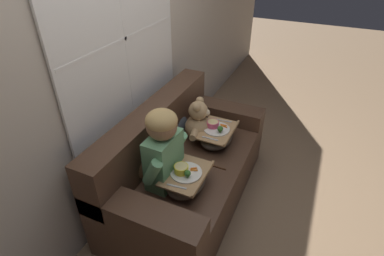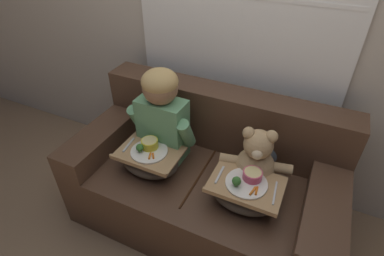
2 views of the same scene
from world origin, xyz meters
TOP-DOWN VIEW (x-y plane):
  - ground_plane at (0.00, 0.00)m, footprint 14.00×14.00m
  - wall_back_with_window at (0.00, 0.56)m, footprint 8.00×0.08m
  - couch at (0.00, 0.06)m, footprint 1.70×0.88m
  - throw_pillow_behind_child at (-0.32, 0.26)m, footprint 0.33×0.16m
  - throw_pillow_behind_teddy at (0.32, 0.26)m, footprint 0.32×0.15m
  - child_figure at (-0.32, 0.06)m, footprint 0.45×0.22m
  - teddy_bear at (0.32, 0.05)m, footprint 0.43×0.31m
  - lap_tray_child at (-0.32, -0.12)m, footprint 0.40×0.29m
  - lap_tray_teddy at (0.32, -0.12)m, footprint 0.41×0.30m

SIDE VIEW (x-z plane):
  - ground_plane at x=0.00m, z-range 0.00..0.00m
  - couch at x=0.00m, z-range -0.12..0.77m
  - lap_tray_teddy at x=0.32m, z-range 0.43..0.65m
  - lap_tray_child at x=-0.32m, z-range 0.43..0.65m
  - throw_pillow_behind_child at x=-0.32m, z-range 0.44..0.78m
  - throw_pillow_behind_teddy at x=0.32m, z-range 0.45..0.78m
  - teddy_bear at x=0.32m, z-range 0.43..0.83m
  - child_figure at x=-0.32m, z-range 0.49..1.12m
  - wall_back_with_window at x=0.00m, z-range 0.01..2.61m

